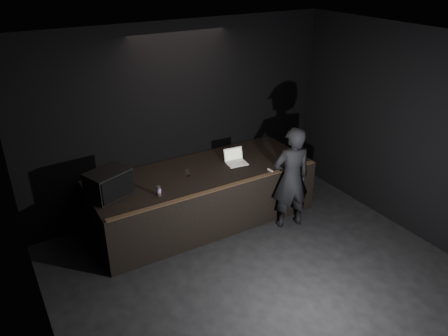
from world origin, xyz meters
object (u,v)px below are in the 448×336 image
at_px(stage_monitor, 109,184).
at_px(laptop, 235,159).
at_px(stage_riser, 202,195).
at_px(beer_can, 159,191).
at_px(person, 291,178).

relative_size(stage_monitor, laptop, 1.92).
xyz_separation_m(stage_riser, beer_can, (-0.99, -0.41, 0.58)).
relative_size(stage_monitor, beer_can, 4.66).
bearing_deg(stage_riser, person, -36.91).
xyz_separation_m(stage_monitor, person, (2.93, -0.93, -0.27)).
distance_m(stage_riser, laptop, 0.90).
bearing_deg(stage_riser, beer_can, -157.60).
xyz_separation_m(stage_monitor, beer_can, (0.67, -0.39, -0.14)).
relative_size(laptop, person, 0.21).
bearing_deg(laptop, beer_can, -159.68).
xyz_separation_m(stage_riser, person, (1.26, -0.95, 0.45)).
relative_size(stage_riser, beer_can, 24.03).
relative_size(beer_can, person, 0.09).
xyz_separation_m(laptop, person, (0.57, -0.95, -0.12)).
bearing_deg(stage_riser, laptop, -0.04).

